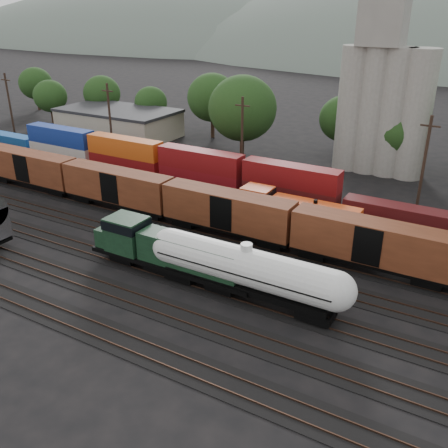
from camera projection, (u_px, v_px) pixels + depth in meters
The scene contains 10 objects.
ground at pixel (243, 266), 48.66m from camera, with size 600.00×600.00×0.00m, color black.
tracks at pixel (243, 266), 48.64m from camera, with size 180.00×33.20×0.20m.
green_locomotive at pixel (163, 249), 46.31m from camera, with size 17.22×3.04×4.56m.
tank_car_a at pixel (246, 269), 42.20m from camera, with size 18.99×3.40×4.98m.
orange_locomotive at pixel (290, 211), 55.34m from camera, with size 16.49×2.75×4.12m.
boxcar_string at pixel (371, 242), 46.43m from camera, with size 169.00×2.90×4.20m.
container_wall at pixel (305, 193), 59.22m from camera, with size 160.00×2.60×5.80m.
grain_silo at pixel (383, 96), 71.02m from camera, with size 13.40×5.00×29.00m.
industrial_sheds at pixel (398, 160), 72.46m from camera, with size 119.38×17.26×5.10m.
utility_poles at pixel (325, 151), 63.51m from camera, with size 122.20×0.36×12.00m.
Camera 1 is at (19.71, -37.95, 23.64)m, focal length 40.00 mm.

